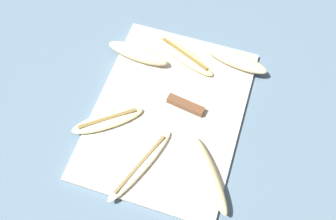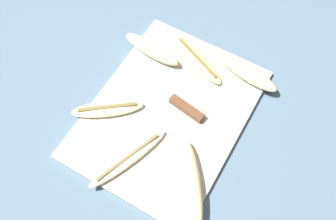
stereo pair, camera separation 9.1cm
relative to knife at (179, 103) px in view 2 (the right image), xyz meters
name	(u,v)px [view 2 (the right image)]	position (x,y,z in m)	size (l,w,h in m)	color
ground_plane	(168,114)	(-0.03, 0.01, -0.02)	(4.00, 4.00, 0.00)	slate
cutting_board	(168,113)	(-0.03, 0.01, -0.01)	(0.45, 0.34, 0.01)	beige
knife	(179,103)	(0.00, 0.00, 0.00)	(0.05, 0.22, 0.02)	brown
banana_cream_curved	(248,73)	(0.15, -0.11, 0.01)	(0.07, 0.17, 0.03)	beige
banana_soft_right	(107,109)	(-0.10, 0.14, 0.00)	(0.14, 0.16, 0.02)	beige
banana_bright_far	(128,158)	(-0.18, 0.03, 0.00)	(0.20, 0.10, 0.02)	beige
banana_golden_short	(197,60)	(0.13, 0.02, 0.00)	(0.11, 0.18, 0.02)	#EDD689
banana_ripe_center	(193,181)	(-0.15, -0.12, 0.01)	(0.17, 0.14, 0.03)	beige
banana_pale_long	(152,49)	(0.10, 0.13, 0.01)	(0.05, 0.16, 0.04)	beige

